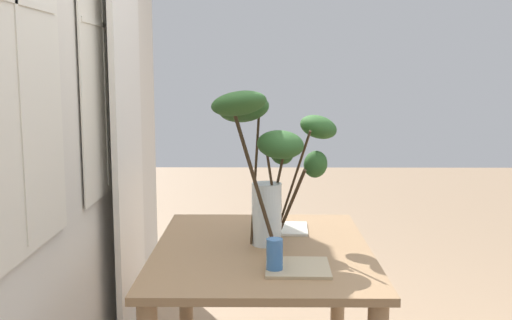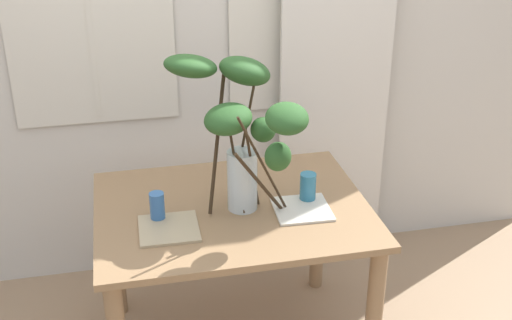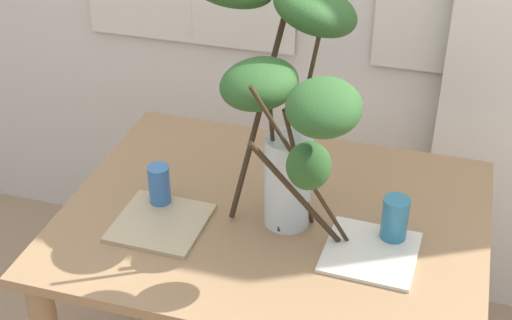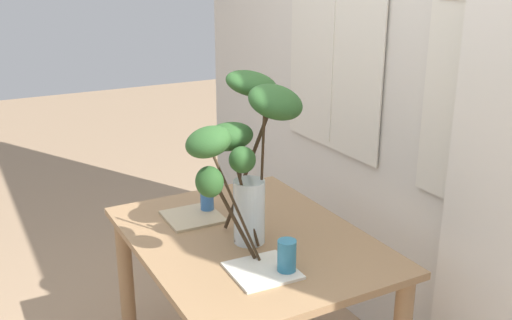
{
  "view_description": "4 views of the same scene",
  "coord_description": "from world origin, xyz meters",
  "px_view_note": "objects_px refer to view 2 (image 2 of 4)",
  "views": [
    {
      "loc": [
        -2.52,
        0.01,
        1.53
      ],
      "look_at": [
        0.03,
        0.03,
        1.15
      ],
      "focal_mm": 42.98,
      "sensor_mm": 36.0,
      "label": 1
    },
    {
      "loc": [
        -0.44,
        -2.46,
        2.21
      ],
      "look_at": [
        0.11,
        0.02,
        0.98
      ],
      "focal_mm": 46.43,
      "sensor_mm": 36.0,
      "label": 2
    },
    {
      "loc": [
        0.42,
        -1.6,
        2.01
      ],
      "look_at": [
        -0.04,
        -0.06,
        0.99
      ],
      "focal_mm": 51.25,
      "sensor_mm": 36.0,
      "label": 3
    },
    {
      "loc": [
        1.98,
        -1.04,
        1.87
      ],
      "look_at": [
        0.08,
        -0.01,
        1.14
      ],
      "focal_mm": 41.26,
      "sensor_mm": 36.0,
      "label": 4
    }
  ],
  "objects_px": {
    "plate_square_left": "(169,229)",
    "dining_table": "(233,234)",
    "vase_with_branches": "(239,118)",
    "drinking_glass_blue_right": "(308,187)",
    "plate_square_right": "(302,209)",
    "drinking_glass_blue_left": "(157,207)"
  },
  "relations": [
    {
      "from": "plate_square_left",
      "to": "plate_square_right",
      "type": "height_order",
      "value": "same"
    },
    {
      "from": "drinking_glass_blue_right",
      "to": "plate_square_left",
      "type": "relative_size",
      "value": 0.54
    },
    {
      "from": "vase_with_branches",
      "to": "drinking_glass_blue_right",
      "type": "xyz_separation_m",
      "value": [
        0.31,
        0.01,
        -0.36
      ]
    },
    {
      "from": "vase_with_branches",
      "to": "drinking_glass_blue_right",
      "type": "relative_size",
      "value": 5.29
    },
    {
      "from": "plate_square_left",
      "to": "plate_square_right",
      "type": "xyz_separation_m",
      "value": [
        0.58,
        0.04,
        -0.0
      ]
    },
    {
      "from": "drinking_glass_blue_right",
      "to": "plate_square_left",
      "type": "height_order",
      "value": "drinking_glass_blue_right"
    },
    {
      "from": "dining_table",
      "to": "vase_with_branches",
      "type": "distance_m",
      "value": 0.57
    },
    {
      "from": "vase_with_branches",
      "to": "drinking_glass_blue_left",
      "type": "relative_size",
      "value": 5.45
    },
    {
      "from": "plate_square_right",
      "to": "vase_with_branches",
      "type": "bearing_deg",
      "value": 165.59
    },
    {
      "from": "drinking_glass_blue_left",
      "to": "plate_square_left",
      "type": "relative_size",
      "value": 0.52
    },
    {
      "from": "plate_square_right",
      "to": "drinking_glass_blue_right",
      "type": "bearing_deg",
      "value": 58.5
    },
    {
      "from": "plate_square_right",
      "to": "plate_square_left",
      "type": "bearing_deg",
      "value": -176.15
    },
    {
      "from": "drinking_glass_blue_right",
      "to": "drinking_glass_blue_left",
      "type": "bearing_deg",
      "value": -177.63
    },
    {
      "from": "dining_table",
      "to": "drinking_glass_blue_right",
      "type": "relative_size",
      "value": 9.01
    },
    {
      "from": "plate_square_left",
      "to": "drinking_glass_blue_left",
      "type": "bearing_deg",
      "value": 112.31
    },
    {
      "from": "drinking_glass_blue_right",
      "to": "plate_square_left",
      "type": "bearing_deg",
      "value": -169.51
    },
    {
      "from": "plate_square_left",
      "to": "dining_table",
      "type": "bearing_deg",
      "value": 24.87
    },
    {
      "from": "dining_table",
      "to": "vase_with_branches",
      "type": "bearing_deg",
      "value": -45.23
    },
    {
      "from": "drinking_glass_blue_right",
      "to": "plate_square_left",
      "type": "xyz_separation_m",
      "value": [
        -0.62,
        -0.12,
        -0.06
      ]
    },
    {
      "from": "dining_table",
      "to": "plate_square_left",
      "type": "relative_size",
      "value": 4.87
    },
    {
      "from": "drinking_glass_blue_left",
      "to": "drinking_glass_blue_right",
      "type": "height_order",
      "value": "drinking_glass_blue_right"
    },
    {
      "from": "dining_table",
      "to": "plate_square_right",
      "type": "xyz_separation_m",
      "value": [
        0.29,
        -0.09,
        0.15
      ]
    }
  ]
}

